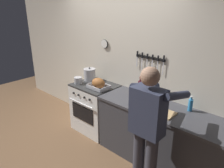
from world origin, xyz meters
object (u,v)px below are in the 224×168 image
object	(u,v)px
stove	(95,107)
saucepan	(78,80)
bottle_wine_red	(140,88)
cutting_board	(161,112)
bottle_cooking_oil	(147,89)
stock_pot	(90,74)
roasting_pan	(98,84)
bottle_dish_soap	(190,105)
person_cook	(148,126)

from	to	relation	value
stove	saucepan	xyz separation A→B (m)	(-0.27, -0.15, 0.51)
bottle_wine_red	cutting_board	bearing A→B (deg)	-26.02
cutting_board	bottle_cooking_oil	xyz separation A→B (m)	(-0.46, 0.34, 0.10)
stove	stock_pot	xyz separation A→B (m)	(-0.25, 0.11, 0.56)
stock_pot	cutting_board	bearing A→B (deg)	-7.75
stock_pot	bottle_wine_red	distance (m)	1.13
roasting_pan	bottle_dish_soap	world-z (taller)	bottle_dish_soap
person_cook	saucepan	xyz separation A→B (m)	(-1.79, 0.43, 0.01)
stove	person_cook	world-z (taller)	person_cook
stock_pot	bottle_wine_red	bearing A→B (deg)	1.75
person_cook	cutting_board	xyz separation A→B (m)	(-0.10, 0.46, -0.04)
person_cook	bottle_dish_soap	bearing A→B (deg)	-22.86
person_cook	stock_pot	size ratio (longest dim) A/B	6.64
saucepan	cutting_board	xyz separation A→B (m)	(1.69, 0.04, -0.05)
stock_pot	stove	bearing A→B (deg)	-23.45
bottle_wine_red	bottle_cooking_oil	bearing A→B (deg)	45.25
saucepan	roasting_pan	bearing A→B (deg)	10.14
stove	bottle_cooking_oil	xyz separation A→B (m)	(0.96, 0.22, 0.56)
person_cook	cutting_board	bearing A→B (deg)	0.52
saucepan	bottle_wine_red	bearing A→B (deg)	14.53
stove	bottle_cooking_oil	size ratio (longest dim) A/B	3.50
stock_pot	saucepan	distance (m)	0.27
roasting_pan	bottle_cooking_oil	world-z (taller)	bottle_cooking_oil
saucepan	bottle_dish_soap	distance (m)	1.97
bottle_cooking_oil	bottle_dish_soap	bearing A→B (deg)	-2.13
roasting_pan	bottle_dish_soap	size ratio (longest dim) A/B	1.63
stove	bottle_cooking_oil	world-z (taller)	bottle_cooking_oil
bottle_dish_soap	bottle_cooking_oil	bearing A→B (deg)	177.87
saucepan	cutting_board	distance (m)	1.69
cutting_board	bottle_dish_soap	xyz separation A→B (m)	(0.26, 0.32, 0.08)
cutting_board	bottle_dish_soap	size ratio (longest dim) A/B	1.66
bottle_wine_red	stock_pot	bearing A→B (deg)	-178.25
roasting_pan	bottle_dish_soap	xyz separation A→B (m)	(1.50, 0.27, 0.01)
person_cook	cutting_board	size ratio (longest dim) A/B	4.61
saucepan	stove	bearing A→B (deg)	29.86
person_cook	bottle_cooking_oil	world-z (taller)	person_cook
person_cook	roasting_pan	size ratio (longest dim) A/B	4.72
person_cook	bottle_dish_soap	distance (m)	0.80
roasting_pan	stock_pot	xyz separation A→B (m)	(-0.43, 0.18, 0.03)
cutting_board	bottle_cooking_oil	distance (m)	0.58
stove	saucepan	distance (m)	0.60
stock_pot	bottle_wine_red	xyz separation A→B (m)	(1.13, 0.03, 0.02)
cutting_board	bottle_cooking_oil	world-z (taller)	bottle_cooking_oil
bottle_wine_red	person_cook	bearing A→B (deg)	-48.78
cutting_board	roasting_pan	bearing A→B (deg)	178.03
stock_pot	saucepan	bearing A→B (deg)	-93.98
cutting_board	person_cook	bearing A→B (deg)	-78.00
person_cook	cutting_board	world-z (taller)	person_cook
cutting_board	stock_pot	bearing A→B (deg)	172.25
bottle_wine_red	saucepan	bearing A→B (deg)	-165.47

